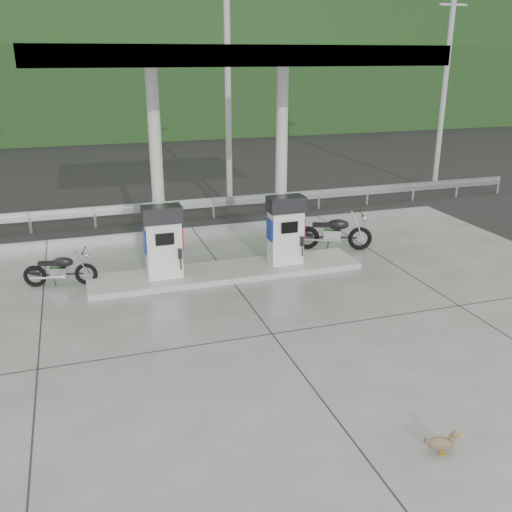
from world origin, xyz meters
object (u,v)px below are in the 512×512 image
object	(u,v)px
motorcycle_left	(60,270)
gas_pump_right	(286,230)
duck	(441,444)
motorcycle_right	(334,233)
gas_pump_left	(163,242)

from	to	relation	value
motorcycle_left	gas_pump_right	bearing A→B (deg)	5.33
gas_pump_right	duck	distance (m)	7.79
gas_pump_right	duck	bearing A→B (deg)	-94.15
motorcycle_left	duck	distance (m)	9.73
gas_pump_right	motorcycle_left	size ratio (longest dim) A/B	1.09
motorcycle_right	duck	xyz separation A→B (m)	(-2.45, -8.74, -0.32)
gas_pump_left	motorcycle_left	world-z (taller)	gas_pump_left
duck	motorcycle_right	bearing A→B (deg)	96.35
gas_pump_right	duck	xyz separation A→B (m)	(-0.56, -7.72, -0.88)
gas_pump_left	duck	bearing A→B (deg)	-71.11
gas_pump_left	duck	xyz separation A→B (m)	(2.64, -7.72, -0.88)
gas_pump_left	motorcycle_left	distance (m)	2.62
motorcycle_left	gas_pump_left	bearing A→B (deg)	-1.77
motorcycle_right	gas_pump_left	bearing A→B (deg)	-147.60
motorcycle_left	duck	size ratio (longest dim) A/B	3.55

